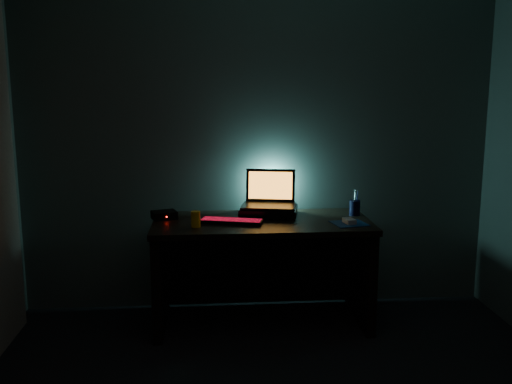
# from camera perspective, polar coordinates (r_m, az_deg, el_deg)

# --- Properties ---
(room) EXTENTS (3.50, 4.00, 2.50)m
(room) POSITION_cam_1_polar(r_m,az_deg,el_deg) (2.27, 4.22, -0.04)
(room) COLOR black
(room) RESTS_ON ground
(desk) EXTENTS (1.50, 0.70, 0.75)m
(desk) POSITION_cam_1_polar(r_m,az_deg,el_deg) (4.07, 0.53, -6.22)
(desk) COLOR black
(desk) RESTS_ON ground
(riser) EXTENTS (0.45, 0.37, 0.06)m
(riser) POSITION_cam_1_polar(r_m,az_deg,el_deg) (4.10, 1.28, -1.94)
(riser) COLOR black
(riser) RESTS_ON desk
(laptop) EXTENTS (0.42, 0.35, 0.26)m
(laptop) POSITION_cam_1_polar(r_m,az_deg,el_deg) (4.13, 1.35, -0.57)
(laptop) COLOR black
(laptop) RESTS_ON riser
(keyboard) EXTENTS (0.45, 0.24, 0.03)m
(keyboard) POSITION_cam_1_polar(r_m,az_deg,el_deg) (3.88, -2.47, -2.92)
(keyboard) COLOR black
(keyboard) RESTS_ON desk
(mousepad) EXTENTS (0.26, 0.24, 0.00)m
(mousepad) POSITION_cam_1_polar(r_m,az_deg,el_deg) (3.91, 9.30, -3.12)
(mousepad) COLOR navy
(mousepad) RESTS_ON desk
(mouse) EXTENTS (0.08, 0.11, 0.03)m
(mouse) POSITION_cam_1_polar(r_m,az_deg,el_deg) (3.90, 9.31, -2.87)
(mouse) COLOR #9B9BA0
(mouse) RESTS_ON mousepad
(pen_cup) EXTENTS (0.08, 0.08, 0.11)m
(pen_cup) POSITION_cam_1_polar(r_m,az_deg,el_deg) (4.16, 9.85, -1.56)
(pen_cup) COLOR black
(pen_cup) RESTS_ON desk
(juice_glass) EXTENTS (0.07, 0.07, 0.11)m
(juice_glass) POSITION_cam_1_polar(r_m,az_deg,el_deg) (3.78, -6.04, -2.71)
(juice_glass) COLOR #F9AF0D
(juice_glass) RESTS_ON desk
(router) EXTENTS (0.20, 0.18, 0.05)m
(router) POSITION_cam_1_polar(r_m,az_deg,el_deg) (4.04, -9.17, -2.28)
(router) COLOR black
(router) RESTS_ON desk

